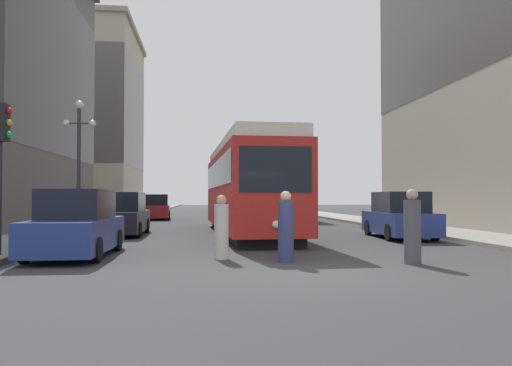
# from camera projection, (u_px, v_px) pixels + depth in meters

# --- Properties ---
(ground_plane) EXTENTS (200.00, 200.00, 0.00)m
(ground_plane) POSITION_uv_depth(u_px,v_px,m) (302.00, 272.00, 11.12)
(ground_plane) COLOR #38383A
(sidewalk_left) EXTENTS (3.05, 120.00, 0.15)m
(sidewalk_left) POSITION_uv_depth(u_px,v_px,m) (139.00, 213.00, 50.08)
(sidewalk_left) COLOR gray
(sidewalk_left) RESTS_ON ground
(sidewalk_right) EXTENTS (3.05, 120.00, 0.15)m
(sidewalk_right) POSITION_uv_depth(u_px,v_px,m) (310.00, 213.00, 51.74)
(sidewalk_right) COLOR gray
(sidewalk_right) RESTS_ON ground
(streetcar) EXTENTS (3.23, 14.06, 3.89)m
(streetcar) POSITION_uv_depth(u_px,v_px,m) (247.00, 186.00, 22.33)
(streetcar) COLOR black
(streetcar) RESTS_ON ground
(transit_bus) EXTENTS (2.71, 12.92, 3.45)m
(transit_bus) POSITION_uv_depth(u_px,v_px,m) (280.00, 193.00, 39.47)
(transit_bus) COLOR black
(transit_bus) RESTS_ON ground
(parked_car_left_near) EXTENTS (2.08, 4.83, 1.82)m
(parked_car_left_near) POSITION_uv_depth(u_px,v_px,m) (157.00, 208.00, 37.65)
(parked_car_left_near) COLOR black
(parked_car_left_near) RESTS_ON ground
(parked_car_left_mid) EXTENTS (1.91, 5.01, 1.82)m
(parked_car_left_mid) POSITION_uv_depth(u_px,v_px,m) (123.00, 215.00, 22.04)
(parked_car_left_mid) COLOR black
(parked_car_left_mid) RESTS_ON ground
(parked_car_right_far) EXTENTS (2.08, 4.84, 1.82)m
(parked_car_right_far) POSITION_uv_depth(u_px,v_px,m) (399.00, 217.00, 20.41)
(parked_car_right_far) COLOR black
(parked_car_right_far) RESTS_ON ground
(parked_car_left_far) EXTENTS (1.92, 4.73, 1.82)m
(parked_car_left_far) POSITION_uv_depth(u_px,v_px,m) (77.00, 225.00, 14.08)
(parked_car_left_far) COLOR black
(parked_car_left_far) RESTS_ON ground
(pedestrian_crossing_near) EXTENTS (0.37, 0.37, 1.66)m
(pedestrian_crossing_near) POSITION_uv_depth(u_px,v_px,m) (221.00, 229.00, 13.46)
(pedestrian_crossing_near) COLOR beige
(pedestrian_crossing_near) RESTS_ON ground
(pedestrian_crossing_far) EXTENTS (0.40, 0.40, 1.81)m
(pedestrian_crossing_far) POSITION_uv_depth(u_px,v_px,m) (412.00, 229.00, 12.48)
(pedestrian_crossing_far) COLOR #4C4C56
(pedestrian_crossing_far) RESTS_ON ground
(pedestrian_on_sidewalk) EXTENTS (0.39, 0.39, 1.76)m
(pedestrian_on_sidewalk) POSITION_uv_depth(u_px,v_px,m) (286.00, 229.00, 12.81)
(pedestrian_on_sidewalk) COLOR navy
(pedestrian_on_sidewalk) RESTS_ON ground
(traffic_light_near_left) EXTENTS (0.47, 0.36, 3.82)m
(traffic_light_near_left) POSITION_uv_depth(u_px,v_px,m) (1.00, 139.00, 13.12)
(traffic_light_near_left) COLOR #232328
(traffic_light_near_left) RESTS_ON sidewalk_left
(lamp_post_left_near) EXTENTS (1.41, 0.36, 5.60)m
(lamp_post_left_near) POSITION_uv_depth(u_px,v_px,m) (79.00, 146.00, 22.16)
(lamp_post_left_near) COLOR #333338
(lamp_post_left_near) RESTS_ON sidewalk_left
(fire_hydrant) EXTENTS (0.26, 0.26, 0.75)m
(fire_hydrant) POSITION_uv_depth(u_px,v_px,m) (18.00, 236.00, 14.39)
(fire_hydrant) COLOR red
(fire_hydrant) RESTS_ON sidewalk_left
(building_left_corner) EXTENTS (15.10, 16.77, 20.21)m
(building_left_corner) POSITION_uv_depth(u_px,v_px,m) (69.00, 118.00, 57.57)
(building_left_corner) COLOR #B2A893
(building_left_corner) RESTS_ON ground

